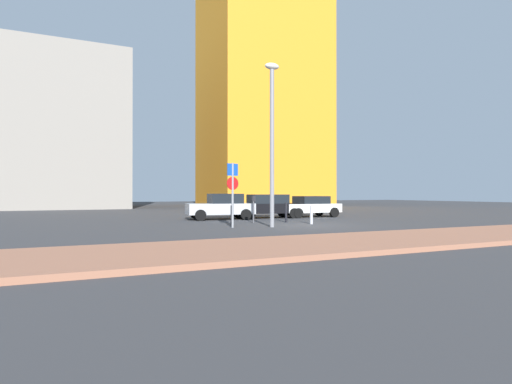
{
  "coord_description": "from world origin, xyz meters",
  "views": [
    {
      "loc": [
        -9.4,
        -16.1,
        1.54
      ],
      "look_at": [
        -1.0,
        3.81,
        1.64
      ],
      "focal_mm": 26.42,
      "sensor_mm": 36.0,
      "label": 1
    }
  ],
  "objects_px": {
    "parking_meter": "(253,205)",
    "traffic_bollard_far": "(232,215)",
    "traffic_bollard_mid": "(311,215)",
    "parked_car_silver": "(221,206)",
    "parked_car_white": "(310,206)",
    "parking_sign_post": "(233,187)",
    "street_lamp": "(272,131)",
    "traffic_bollard_near": "(286,212)",
    "parked_car_black": "(267,206)"
  },
  "relations": [
    {
      "from": "parked_car_silver",
      "to": "parked_car_white",
      "type": "bearing_deg",
      "value": -0.14
    },
    {
      "from": "parking_sign_post",
      "to": "traffic_bollard_mid",
      "type": "distance_m",
      "value": 4.61
    },
    {
      "from": "parked_car_silver",
      "to": "parked_car_black",
      "type": "xyz_separation_m",
      "value": [
        3.07,
        0.07,
        -0.0
      ]
    },
    {
      "from": "parked_car_silver",
      "to": "parked_car_black",
      "type": "height_order",
      "value": "parked_car_silver"
    },
    {
      "from": "street_lamp",
      "to": "traffic_bollard_far",
      "type": "bearing_deg",
      "value": 129.87
    },
    {
      "from": "parking_meter",
      "to": "traffic_bollard_near",
      "type": "height_order",
      "value": "parking_meter"
    },
    {
      "from": "parked_car_black",
      "to": "traffic_bollard_near",
      "type": "distance_m",
      "value": 3.8
    },
    {
      "from": "parking_meter",
      "to": "traffic_bollard_far",
      "type": "height_order",
      "value": "parking_meter"
    },
    {
      "from": "parked_car_black",
      "to": "parking_meter",
      "type": "xyz_separation_m",
      "value": [
        -2.37,
        -3.44,
        0.14
      ]
    },
    {
      "from": "parking_meter",
      "to": "traffic_bollard_far",
      "type": "xyz_separation_m",
      "value": [
        -1.54,
        -0.97,
        -0.44
      ]
    },
    {
      "from": "parking_meter",
      "to": "street_lamp",
      "type": "bearing_deg",
      "value": -93.43
    },
    {
      "from": "street_lamp",
      "to": "parking_meter",
      "type": "bearing_deg",
      "value": 86.57
    },
    {
      "from": "parked_car_black",
      "to": "parking_meter",
      "type": "height_order",
      "value": "parked_car_black"
    },
    {
      "from": "parking_meter",
      "to": "traffic_bollard_far",
      "type": "bearing_deg",
      "value": -147.89
    },
    {
      "from": "parked_car_black",
      "to": "traffic_bollard_near",
      "type": "height_order",
      "value": "parked_car_black"
    },
    {
      "from": "traffic_bollard_mid",
      "to": "traffic_bollard_far",
      "type": "xyz_separation_m",
      "value": [
        -3.98,
        0.83,
        0.01
      ]
    },
    {
      "from": "parking_sign_post",
      "to": "traffic_bollard_near",
      "type": "relative_size",
      "value": 2.75
    },
    {
      "from": "parked_car_black",
      "to": "parked_car_white",
      "type": "bearing_deg",
      "value": -1.62
    },
    {
      "from": "traffic_bollard_near",
      "to": "traffic_bollard_mid",
      "type": "distance_m",
      "value": 1.64
    },
    {
      "from": "parked_car_silver",
      "to": "parking_sign_post",
      "type": "distance_m",
      "value": 5.8
    },
    {
      "from": "parked_car_white",
      "to": "parking_sign_post",
      "type": "height_order",
      "value": "parking_sign_post"
    },
    {
      "from": "traffic_bollard_mid",
      "to": "parking_meter",
      "type": "bearing_deg",
      "value": 143.65
    },
    {
      "from": "parked_car_white",
      "to": "parked_car_silver",
      "type": "bearing_deg",
      "value": 179.86
    },
    {
      "from": "parked_car_white",
      "to": "traffic_bollard_far",
      "type": "distance_m",
      "value": 8.21
    },
    {
      "from": "parked_car_silver",
      "to": "parking_sign_post",
      "type": "xyz_separation_m",
      "value": [
        -1.24,
        -5.56,
        1.06
      ]
    },
    {
      "from": "traffic_bollard_mid",
      "to": "street_lamp",
      "type": "bearing_deg",
      "value": -162.54
    },
    {
      "from": "parked_car_silver",
      "to": "traffic_bollard_far",
      "type": "distance_m",
      "value": 4.42
    },
    {
      "from": "parked_car_silver",
      "to": "parking_meter",
      "type": "xyz_separation_m",
      "value": [
        0.7,
        -3.37,
        0.14
      ]
    },
    {
      "from": "traffic_bollard_far",
      "to": "traffic_bollard_mid",
      "type": "bearing_deg",
      "value": -11.84
    },
    {
      "from": "parked_car_white",
      "to": "parking_meter",
      "type": "distance_m",
      "value": 6.4
    },
    {
      "from": "street_lamp",
      "to": "traffic_bollard_far",
      "type": "height_order",
      "value": "street_lamp"
    },
    {
      "from": "parked_car_white",
      "to": "street_lamp",
      "type": "distance_m",
      "value": 8.98
    },
    {
      "from": "street_lamp",
      "to": "traffic_bollard_near",
      "type": "relative_size",
      "value": 7.1
    },
    {
      "from": "traffic_bollard_mid",
      "to": "parked_car_white",
      "type": "bearing_deg",
      "value": 59.79
    },
    {
      "from": "traffic_bollard_far",
      "to": "traffic_bollard_near",
      "type": "bearing_deg",
      "value": 11.23
    },
    {
      "from": "parked_car_white",
      "to": "street_lamp",
      "type": "bearing_deg",
      "value": -133.17
    },
    {
      "from": "parking_sign_post",
      "to": "traffic_bollard_mid",
      "type": "relative_size",
      "value": 3.12
    },
    {
      "from": "parked_car_white",
      "to": "traffic_bollard_mid",
      "type": "distance_m",
      "value": 5.97
    },
    {
      "from": "parking_meter",
      "to": "traffic_bollard_mid",
      "type": "xyz_separation_m",
      "value": [
        2.45,
        -1.8,
        -0.46
      ]
    },
    {
      "from": "parked_car_white",
      "to": "traffic_bollard_mid",
      "type": "height_order",
      "value": "parked_car_white"
    },
    {
      "from": "parking_sign_post",
      "to": "traffic_bollard_mid",
      "type": "xyz_separation_m",
      "value": [
        4.38,
        0.4,
        -1.38
      ]
    },
    {
      "from": "parked_car_silver",
      "to": "street_lamp",
      "type": "distance_m",
      "value": 7.02
    },
    {
      "from": "parking_meter",
      "to": "street_lamp",
      "type": "distance_m",
      "value": 4.37
    },
    {
      "from": "parking_sign_post",
      "to": "parked_car_silver",
      "type": "bearing_deg",
      "value": 77.46
    },
    {
      "from": "parking_sign_post",
      "to": "street_lamp",
      "type": "distance_m",
      "value": 3.16
    },
    {
      "from": "traffic_bollard_near",
      "to": "parked_car_silver",
      "type": "bearing_deg",
      "value": 123.92
    },
    {
      "from": "parking_sign_post",
      "to": "parking_meter",
      "type": "bearing_deg",
      "value": 48.65
    },
    {
      "from": "parked_car_black",
      "to": "traffic_bollard_mid",
      "type": "xyz_separation_m",
      "value": [
        0.07,
        -5.24,
        -0.32
      ]
    },
    {
      "from": "parked_car_white",
      "to": "parking_sign_post",
      "type": "xyz_separation_m",
      "value": [
        -7.38,
        -5.55,
        1.12
      ]
    },
    {
      "from": "parked_car_silver",
      "to": "parked_car_white",
      "type": "height_order",
      "value": "parked_car_silver"
    }
  ]
}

